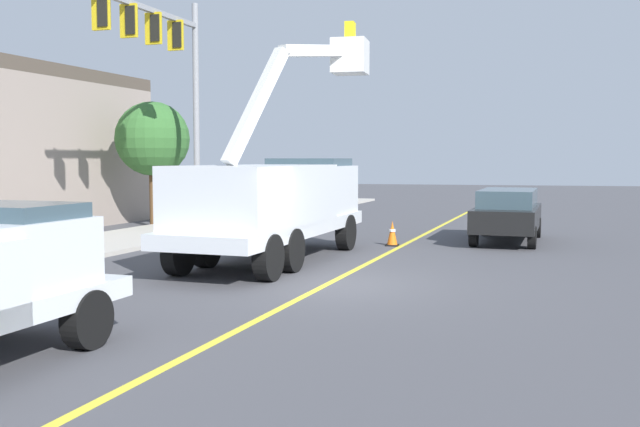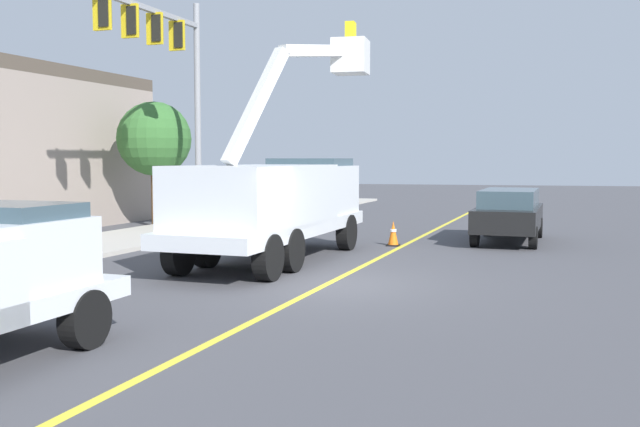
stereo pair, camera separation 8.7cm
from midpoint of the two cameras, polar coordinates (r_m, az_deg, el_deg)
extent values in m
plane|color=#47474C|center=(15.07, 0.57, -5.80)|extent=(120.00, 120.00, 0.00)
cube|color=yellow|center=(15.07, 0.57, -5.78)|extent=(49.70, 5.75, 0.01)
cube|color=silver|center=(18.48, -3.73, -1.10)|extent=(8.43, 3.40, 0.36)
cube|color=silver|center=(20.85, -0.86, 1.66)|extent=(2.87, 2.63, 1.60)
cube|color=#384C56|center=(21.02, -0.67, 3.59)|extent=(2.03, 2.29, 0.64)
cube|color=silver|center=(17.53, -5.03, 0.96)|extent=(5.49, 3.07, 1.80)
cube|color=white|center=(16.76, -5.02, 8.66)|extent=(1.79, 1.23, 2.85)
cube|color=white|center=(18.33, -0.01, 12.97)|extent=(2.27, 1.52, 0.54)
cube|color=white|center=(19.22, 2.61, 12.51)|extent=(0.90, 0.90, 0.90)
cube|color=yellow|center=(19.31, 2.61, 14.27)|extent=(0.36, 0.24, 0.60)
cylinder|color=black|center=(21.59, -3.42, -1.31)|extent=(1.07, 0.45, 1.04)
cylinder|color=black|center=(20.81, 2.28, -1.53)|extent=(1.07, 0.45, 1.04)
cylinder|color=black|center=(17.70, -8.99, -2.62)|extent=(1.07, 0.45, 1.04)
cylinder|color=black|center=(16.74, -2.21, -2.98)|extent=(1.07, 0.45, 1.04)
cylinder|color=black|center=(16.58, -11.17, -3.13)|extent=(1.07, 0.45, 1.04)
cylinder|color=black|center=(15.54, -4.03, -3.56)|extent=(1.07, 0.45, 1.04)
cube|color=#384C56|center=(10.71, -23.70, -0.75)|extent=(1.53, 1.90, 0.56)
cylinder|color=black|center=(10.61, -18.16, -8.08)|extent=(0.87, 0.39, 0.84)
cube|color=black|center=(23.57, 15.05, -0.32)|extent=(4.98, 2.42, 0.70)
cube|color=#384C56|center=(23.68, 15.11, 1.16)|extent=(3.62, 2.05, 0.60)
cylinder|color=black|center=(21.93, 16.90, -1.88)|extent=(0.70, 0.31, 0.68)
cylinder|color=black|center=(22.08, 12.46, -1.75)|extent=(0.70, 0.31, 0.68)
cylinder|color=black|center=(25.18, 17.29, -1.10)|extent=(0.70, 0.31, 0.68)
cylinder|color=black|center=(25.31, 13.42, -0.99)|extent=(0.70, 0.31, 0.68)
cube|color=black|center=(21.96, 6.02, -2.55)|extent=(0.40, 0.40, 0.04)
cone|color=orange|center=(21.91, 6.03, -1.55)|extent=(0.32, 0.32, 0.73)
cylinder|color=white|center=(21.91, 6.03, -1.36)|extent=(0.20, 0.20, 0.08)
cylinder|color=gray|center=(25.86, -9.72, 7.46)|extent=(0.22, 0.22, 8.14)
cube|color=gray|center=(23.72, -13.54, 15.72)|extent=(6.00, 0.83, 0.16)
cube|color=gold|center=(25.01, -11.35, 13.88)|extent=(0.18, 0.57, 1.00)
cube|color=black|center=(24.96, -11.15, 13.90)|extent=(0.23, 0.34, 0.84)
cube|color=gold|center=(23.89, -13.07, 14.30)|extent=(0.18, 0.57, 1.00)
cube|color=black|center=(23.84, -12.86, 14.33)|extent=(0.23, 0.34, 0.84)
cube|color=gold|center=(22.80, -14.95, 14.75)|extent=(0.18, 0.57, 1.00)
cube|color=black|center=(22.74, -14.74, 14.78)|extent=(0.23, 0.34, 0.84)
cube|color=gold|center=(21.73, -17.03, 15.23)|extent=(0.18, 0.57, 1.00)
cube|color=black|center=(21.67, -16.81, 15.26)|extent=(0.23, 0.34, 0.84)
cylinder|color=brown|center=(28.55, -13.04, 1.40)|extent=(0.32, 0.32, 2.45)
sphere|color=#33662D|center=(28.52, -13.12, 5.88)|extent=(2.89, 2.89, 2.89)
camera|label=1|loc=(0.04, -89.85, 0.01)|focal=39.74mm
camera|label=2|loc=(0.04, 90.15, -0.01)|focal=39.74mm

